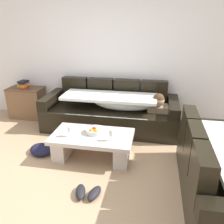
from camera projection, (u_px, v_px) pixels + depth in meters
name	position (u px, v px, depth m)	size (l,w,h in m)	color
ground_plane	(70.00, 177.00, 3.19)	(14.00, 14.00, 0.00)	tan
back_wall	(104.00, 53.00, 4.66)	(9.00, 0.10, 2.70)	white
couch_along_wall	(112.00, 112.00, 4.51)	(2.48, 0.92, 0.88)	black
couch_near_window	(224.00, 174.00, 2.70)	(0.92, 1.89, 0.88)	black
coffee_table	(93.00, 143.00, 3.57)	(1.20, 0.68, 0.38)	beige
fruit_bowl	(95.00, 131.00, 3.55)	(0.28, 0.28, 0.10)	silver
wine_glass_near_left	(70.00, 129.00, 3.42)	(0.07, 0.07, 0.17)	silver
wine_glass_near_right	(111.00, 133.00, 3.31)	(0.07, 0.07, 0.17)	silver
open_magazine	(116.00, 134.00, 3.51)	(0.28, 0.21, 0.01)	white
side_cabinet	(27.00, 102.00, 5.03)	(0.72, 0.44, 0.64)	brown
book_stack_on_cabinet	(24.00, 84.00, 4.89)	(0.20, 0.23, 0.15)	red
pair_of_shoes	(87.00, 193.00, 2.84)	(0.35, 0.30, 0.09)	black
crumpled_garment	(41.00, 149.00, 3.74)	(0.40, 0.32, 0.12)	#191933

